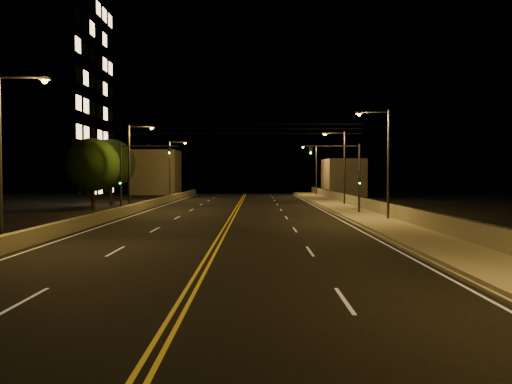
{
  "coord_description": "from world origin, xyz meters",
  "views": [
    {
      "loc": [
        2.01,
        -12.44,
        3.56
      ],
      "look_at": [
        2.0,
        18.0,
        2.5
      ],
      "focal_mm": 35.0,
      "sensor_mm": 36.0,
      "label": 1
    }
  ],
  "objects_px": {
    "traffic_signal_right": "(348,170)",
    "tree_0": "(93,165)",
    "streetlight_3": "(315,167)",
    "streetlight_6": "(172,165)",
    "streetlight_4": "(6,147)",
    "streetlight_5": "(132,161)",
    "streetlight_2": "(342,163)",
    "traffic_signal_left": "(132,170)",
    "tree_1": "(111,164)",
    "streetlight_1": "(384,157)"
  },
  "relations": [
    {
      "from": "streetlight_2",
      "to": "streetlight_4",
      "type": "height_order",
      "value": "same"
    },
    {
      "from": "tree_0",
      "to": "streetlight_3",
      "type": "bearing_deg",
      "value": 50.35
    },
    {
      "from": "traffic_signal_left",
      "to": "tree_1",
      "type": "xyz_separation_m",
      "value": [
        -6.07,
        14.44,
        0.9
      ]
    },
    {
      "from": "traffic_signal_left",
      "to": "streetlight_3",
      "type": "bearing_deg",
      "value": 61.58
    },
    {
      "from": "streetlight_5",
      "to": "traffic_signal_left",
      "type": "xyz_separation_m",
      "value": [
        1.08,
        -4.46,
        -0.92
      ]
    },
    {
      "from": "tree_1",
      "to": "traffic_signal_left",
      "type": "bearing_deg",
      "value": -67.21
    },
    {
      "from": "streetlight_2",
      "to": "tree_0",
      "type": "height_order",
      "value": "streetlight_2"
    },
    {
      "from": "streetlight_1",
      "to": "streetlight_6",
      "type": "height_order",
      "value": "same"
    },
    {
      "from": "streetlight_6",
      "to": "traffic_signal_right",
      "type": "height_order",
      "value": "streetlight_6"
    },
    {
      "from": "streetlight_2",
      "to": "streetlight_6",
      "type": "relative_size",
      "value": 1.0
    },
    {
      "from": "traffic_signal_right",
      "to": "traffic_signal_left",
      "type": "height_order",
      "value": "same"
    },
    {
      "from": "streetlight_4",
      "to": "traffic_signal_right",
      "type": "xyz_separation_m",
      "value": [
        19.91,
        19.73,
        -0.92
      ]
    },
    {
      "from": "streetlight_6",
      "to": "tree_1",
      "type": "xyz_separation_m",
      "value": [
        -4.98,
        -12.41,
        -0.02
      ]
    },
    {
      "from": "traffic_signal_left",
      "to": "traffic_signal_right",
      "type": "bearing_deg",
      "value": 0.0
    },
    {
      "from": "streetlight_6",
      "to": "tree_1",
      "type": "height_order",
      "value": "streetlight_6"
    },
    {
      "from": "streetlight_6",
      "to": "traffic_signal_right",
      "type": "relative_size",
      "value": 1.33
    },
    {
      "from": "streetlight_3",
      "to": "tree_1",
      "type": "distance_m",
      "value": 35.06
    },
    {
      "from": "streetlight_3",
      "to": "traffic_signal_left",
      "type": "relative_size",
      "value": 1.33
    },
    {
      "from": "streetlight_6",
      "to": "streetlight_2",
      "type": "bearing_deg",
      "value": -35.3
    },
    {
      "from": "streetlight_5",
      "to": "streetlight_6",
      "type": "xyz_separation_m",
      "value": [
        0.0,
        22.39,
        0.0
      ]
    },
    {
      "from": "streetlight_3",
      "to": "traffic_signal_right",
      "type": "distance_m",
      "value": 37.57
    },
    {
      "from": "traffic_signal_left",
      "to": "tree_0",
      "type": "xyz_separation_m",
      "value": [
        -5.51,
        6.38,
        0.6
      ]
    },
    {
      "from": "streetlight_4",
      "to": "streetlight_6",
      "type": "xyz_separation_m",
      "value": [
        0.0,
        46.58,
        0.0
      ]
    },
    {
      "from": "streetlight_3",
      "to": "streetlight_4",
      "type": "distance_m",
      "value": 61.13
    },
    {
      "from": "streetlight_6",
      "to": "tree_1",
      "type": "relative_size",
      "value": 1.08
    },
    {
      "from": "streetlight_4",
      "to": "streetlight_2",
      "type": "bearing_deg",
      "value": 55.76
    },
    {
      "from": "streetlight_1",
      "to": "streetlight_4",
      "type": "xyz_separation_m",
      "value": [
        -21.4,
        -13.16,
        0.0
      ]
    },
    {
      "from": "traffic_signal_left",
      "to": "tree_0",
      "type": "height_order",
      "value": "tree_0"
    },
    {
      "from": "streetlight_1",
      "to": "streetlight_3",
      "type": "xyz_separation_m",
      "value": [
        0.0,
        44.1,
        0.0
      ]
    },
    {
      "from": "streetlight_6",
      "to": "traffic_signal_left",
      "type": "distance_m",
      "value": 26.89
    },
    {
      "from": "streetlight_2",
      "to": "tree_0",
      "type": "xyz_separation_m",
      "value": [
        -25.82,
        -5.32,
        -0.32
      ]
    },
    {
      "from": "streetlight_1",
      "to": "streetlight_2",
      "type": "height_order",
      "value": "same"
    },
    {
      "from": "streetlight_2",
      "to": "tree_1",
      "type": "height_order",
      "value": "streetlight_2"
    },
    {
      "from": "streetlight_5",
      "to": "streetlight_1",
      "type": "bearing_deg",
      "value": -27.26
    },
    {
      "from": "tree_1",
      "to": "traffic_signal_right",
      "type": "bearing_deg",
      "value": -30.12
    },
    {
      "from": "streetlight_3",
      "to": "traffic_signal_left",
      "type": "bearing_deg",
      "value": -118.42
    },
    {
      "from": "tree_1",
      "to": "streetlight_3",
      "type": "bearing_deg",
      "value": 41.19
    },
    {
      "from": "streetlight_2",
      "to": "tree_0",
      "type": "distance_m",
      "value": 26.36
    },
    {
      "from": "streetlight_5",
      "to": "streetlight_6",
      "type": "distance_m",
      "value": 22.39
    },
    {
      "from": "streetlight_5",
      "to": "traffic_signal_right",
      "type": "height_order",
      "value": "streetlight_5"
    },
    {
      "from": "streetlight_4",
      "to": "traffic_signal_left",
      "type": "bearing_deg",
      "value": 86.86
    },
    {
      "from": "tree_1",
      "to": "streetlight_5",
      "type": "bearing_deg",
      "value": -63.48
    },
    {
      "from": "streetlight_2",
      "to": "streetlight_3",
      "type": "xyz_separation_m",
      "value": [
        0.0,
        25.83,
        0.0
      ]
    },
    {
      "from": "streetlight_1",
      "to": "traffic_signal_left",
      "type": "relative_size",
      "value": 1.33
    },
    {
      "from": "traffic_signal_right",
      "to": "tree_1",
      "type": "height_order",
      "value": "tree_1"
    },
    {
      "from": "traffic_signal_right",
      "to": "tree_0",
      "type": "relative_size",
      "value": 0.87
    },
    {
      "from": "tree_0",
      "to": "tree_1",
      "type": "height_order",
      "value": "tree_1"
    },
    {
      "from": "streetlight_3",
      "to": "streetlight_6",
      "type": "xyz_separation_m",
      "value": [
        -21.4,
        -10.68,
        0.0
      ]
    },
    {
      "from": "streetlight_1",
      "to": "streetlight_2",
      "type": "distance_m",
      "value": 18.27
    },
    {
      "from": "traffic_signal_left",
      "to": "tree_1",
      "type": "height_order",
      "value": "tree_1"
    }
  ]
}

